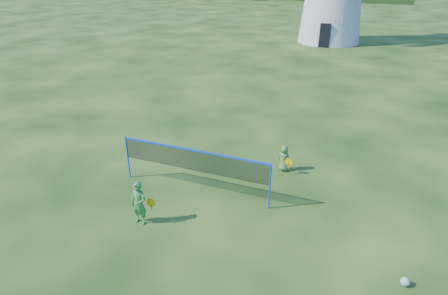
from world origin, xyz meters
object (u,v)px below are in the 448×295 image
object	(u,v)px
player_boy	(284,158)
play_ball	(405,282)
badminton_net	(194,161)
player_girl	(139,203)

from	to	relation	value
player_boy	play_ball	size ratio (longest dim) A/B	4.41
badminton_net	player_boy	distance (m)	3.46
badminton_net	play_ball	size ratio (longest dim) A/B	22.95
player_girl	player_boy	world-z (taller)	player_girl
player_boy	play_ball	xyz separation A→B (m)	(3.91, -4.23, -0.38)
player_girl	play_ball	xyz separation A→B (m)	(7.01, 0.25, -0.56)
badminton_net	play_ball	xyz separation A→B (m)	(6.27, -1.78, -1.03)
badminton_net	player_girl	world-z (taller)	badminton_net
badminton_net	player_boy	xyz separation A→B (m)	(2.36, 2.45, -0.65)
player_girl	play_ball	bearing A→B (deg)	5.37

